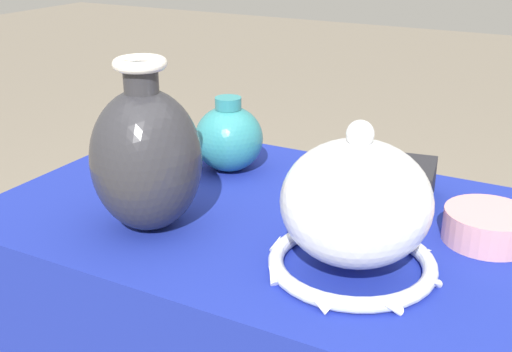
# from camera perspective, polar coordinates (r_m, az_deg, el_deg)

# --- Properties ---
(display_table) EXTENTS (0.96, 0.61, 0.79)m
(display_table) POSITION_cam_1_polar(r_m,az_deg,el_deg) (1.13, 1.39, -8.71)
(display_table) COLOR brown
(display_table) RESTS_ON ground_plane
(vase_tall_bulbous) EXTENTS (0.18, 0.18, 0.28)m
(vase_tall_bulbous) POSITION_cam_1_polar(r_m,az_deg,el_deg) (1.02, -9.73, 1.63)
(vase_tall_bulbous) COLOR #2D2D33
(vase_tall_bulbous) RESTS_ON display_table
(vase_dome_bell) EXTENTS (0.25, 0.25, 0.22)m
(vase_dome_bell) POSITION_cam_1_polar(r_m,az_deg,el_deg) (0.90, 8.82, -3.08)
(vase_dome_bell) COLOR white
(vase_dome_bell) RESTS_ON display_table
(mosaic_tile_box) EXTENTS (0.18, 0.15, 0.07)m
(mosaic_tile_box) POSITION_cam_1_polar(r_m,az_deg,el_deg) (1.16, 11.53, -0.39)
(mosaic_tile_box) COLOR #232328
(mosaic_tile_box) RESTS_ON display_table
(bowl_shallow_terracotta) EXTENTS (0.16, 0.16, 0.07)m
(bowl_shallow_terracotta) POSITION_cam_1_polar(r_m,az_deg,el_deg) (1.36, -8.77, 3.12)
(bowl_shallow_terracotta) COLOR #BC6642
(bowl_shallow_terracotta) RESTS_ON display_table
(jar_round_teal) EXTENTS (0.13, 0.13, 0.15)m
(jar_round_teal) POSITION_cam_1_polar(r_m,az_deg,el_deg) (1.26, -2.44, 3.42)
(jar_round_teal) COLOR teal
(jar_round_teal) RESTS_ON display_table
(pot_squat_rose) EXTENTS (0.14, 0.14, 0.05)m
(pot_squat_rose) POSITION_cam_1_polar(r_m,az_deg,el_deg) (1.06, 19.92, -4.22)
(pot_squat_rose) COLOR #D19399
(pot_squat_rose) RESTS_ON display_table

